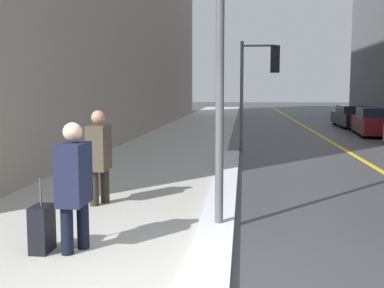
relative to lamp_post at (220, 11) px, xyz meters
The scene contains 10 objects.
sidewalk_slab 13.41m from the lamp_post, 99.67° to the left, with size 4.00×80.00×0.01m.
road_centre_stripe 13.77m from the lamp_post, 73.50° to the left, with size 0.16×80.00×0.00m.
snow_bank_curb 4.15m from the lamp_post, 90.77° to the left, with size 0.51×11.29×0.12m.
lamp_post is the anchor object (origin of this frame).
traffic_light_near 9.74m from the lamp_post, 84.37° to the left, with size 1.31×0.32×3.67m.
pedestrian_nearside 3.03m from the lamp_post, 147.05° to the right, with size 0.31×0.74×1.64m.
pedestrian_in_glasses 3.36m from the lamp_post, 148.33° to the left, with size 0.32×0.54×1.68m.
parked_car_maroon 17.09m from the lamp_post, 67.67° to the left, with size 2.21×4.26×1.26m.
parked_car_black 21.95m from the lamp_post, 72.77° to the left, with size 1.78×4.88×1.20m.
rolling_suitcase 3.73m from the lamp_post, 150.65° to the right, with size 0.22×0.36×0.95m.
Camera 1 is at (0.53, -4.67, 2.02)m, focal length 45.00 mm.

